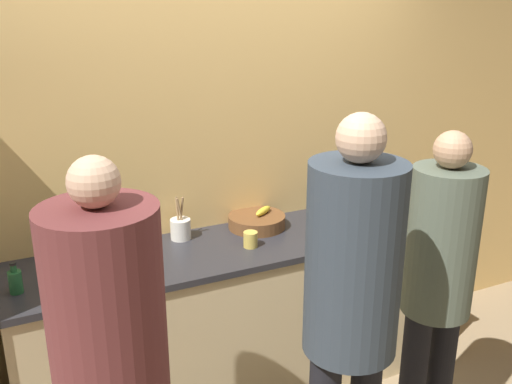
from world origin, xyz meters
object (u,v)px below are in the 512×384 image
Objects in this scene: bottle_clear at (327,229)px; bottle_green at (15,281)px; potted_plant at (108,234)px; person_left at (109,338)px; person_right at (438,276)px; utensil_crock at (181,228)px; person_center at (351,295)px; fruit_bowl at (257,221)px; cup_yellow at (251,239)px.

bottle_clear is 1.11× the size of bottle_green.
person_left is at bearing -101.69° from potted_plant.
utensil_crock is (-0.93, 1.00, 0.04)m from person_right.
person_center is at bearing -164.25° from person_right.
utensil_crock is at bearing 15.47° from potted_plant.
person_center is at bearing -10.83° from person_left.
fruit_bowl is 2.21× the size of bottle_green.
person_right is 6.93× the size of utensil_crock.
person_right reaches higher than cup_yellow.
person_left is 1.16m from cup_yellow.
fruit_bowl is at bearing 57.24° from cup_yellow.
person_right is 0.67m from bottle_clear.
person_left is at bearing 179.99° from person_right.
fruit_bowl is (-0.48, 0.96, 0.01)m from person_right.
potted_plant reaches higher than bottle_clear.
potted_plant is at bearing -164.53° from utensil_crock.
person_right is 1.61m from potted_plant.
person_right reaches higher than bottle_green.
person_center is at bearing -75.01° from utensil_crock.
potted_plant is (-0.71, 0.15, 0.10)m from cup_yellow.
person_left reaches higher than potted_plant.
person_right is at bearing -47.06° from utensil_crock.
person_right is at bearing 15.75° from person_center.
person_left is 0.95× the size of person_center.
cup_yellow is (-0.41, 0.10, -0.02)m from bottle_clear.
bottle_clear is at bearing 25.94° from person_left.
potted_plant is (-0.86, -0.08, 0.11)m from fruit_bowl.
bottle_green is at bearing 110.03° from person_left.
cup_yellow is at bearing -41.31° from utensil_crock.
person_center is 12.34× the size of bottle_green.
person_left is 1.42m from fruit_bowl.
person_left reaches higher than person_right.
bottle_clear reaches higher than cup_yellow.
potted_plant is (-0.41, -0.11, 0.08)m from utensil_crock.
person_right is (1.52, -0.00, -0.10)m from person_left.
utensil_crock is at bearing 138.69° from cup_yellow.
person_center is at bearing -96.90° from fruit_bowl.
person_center is at bearing -89.21° from cup_yellow.
person_right is 6.27× the size of potted_plant.
bottle_clear is at bearing -26.71° from utensil_crock.
cup_yellow is (-0.01, 0.90, -0.12)m from person_center.
person_left is 7.21× the size of utensil_crock.
person_right is 11.26× the size of bottle_green.
bottle_green is at bearing 179.88° from cup_yellow.
person_center is 11.08× the size of bottle_clear.
cup_yellow is at bearing 39.30° from person_left.
person_left reaches higher than fruit_bowl.
cup_yellow is (0.30, -0.26, -0.02)m from utensil_crock.
bottle_green is 1.16m from cup_yellow.
person_left is 0.92m from person_center.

